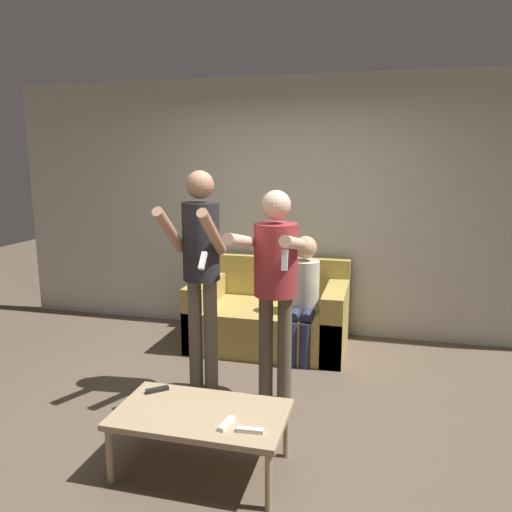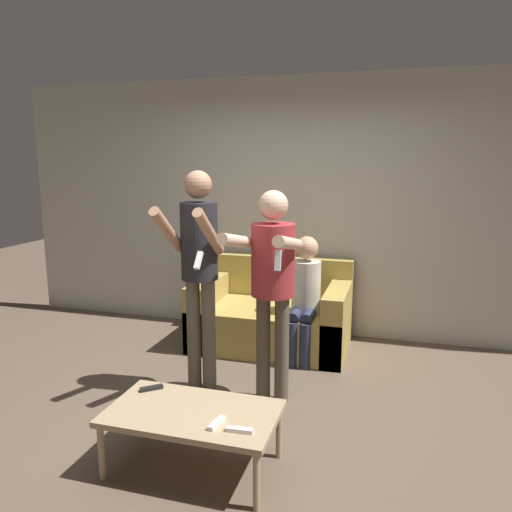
{
  "view_description": "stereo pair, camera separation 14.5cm",
  "coord_description": "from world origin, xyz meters",
  "px_view_note": "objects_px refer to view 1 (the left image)",
  "views": [
    {
      "loc": [
        0.93,
        -3.24,
        1.86
      ],
      "look_at": [
        -0.12,
        0.88,
        1.03
      ],
      "focal_mm": 35.0,
      "sensor_mm": 36.0,
      "label": 1
    },
    {
      "loc": [
        1.07,
        -3.21,
        1.86
      ],
      "look_at": [
        -0.12,
        0.88,
        1.03
      ],
      "focal_mm": 35.0,
      "sensor_mm": 36.0,
      "label": 2
    }
  ],
  "objects_px": {
    "remote_near": "(250,430)",
    "coffee_table": "(201,417)",
    "person_standing_right": "(275,272)",
    "couch": "(271,317)",
    "person_seated": "(304,293)",
    "remote_mid": "(227,424)",
    "remote_far": "(157,390)",
    "person_standing_left": "(201,260)"
  },
  "relations": [
    {
      "from": "couch",
      "to": "person_seated",
      "type": "distance_m",
      "value": 0.56
    },
    {
      "from": "remote_near",
      "to": "coffee_table",
      "type": "bearing_deg",
      "value": 156.42
    },
    {
      "from": "couch",
      "to": "person_standing_right",
      "type": "relative_size",
      "value": 0.93
    },
    {
      "from": "person_seated",
      "to": "couch",
      "type": "bearing_deg",
      "value": 146.07
    },
    {
      "from": "remote_mid",
      "to": "coffee_table",
      "type": "bearing_deg",
      "value": 149.85
    },
    {
      "from": "remote_near",
      "to": "remote_mid",
      "type": "distance_m",
      "value": 0.15
    },
    {
      "from": "person_standing_left",
      "to": "coffee_table",
      "type": "bearing_deg",
      "value": -70.27
    },
    {
      "from": "person_standing_left",
      "to": "person_seated",
      "type": "xyz_separation_m",
      "value": [
        0.66,
        0.93,
        -0.47
      ]
    },
    {
      "from": "couch",
      "to": "remote_mid",
      "type": "xyz_separation_m",
      "value": [
        0.25,
        -2.27,
        0.11
      ]
    },
    {
      "from": "coffee_table",
      "to": "remote_near",
      "type": "distance_m",
      "value": 0.38
    },
    {
      "from": "remote_mid",
      "to": "person_standing_right",
      "type": "bearing_deg",
      "value": 87.75
    },
    {
      "from": "remote_near",
      "to": "remote_mid",
      "type": "bearing_deg",
      "value": 166.33
    },
    {
      "from": "couch",
      "to": "remote_far",
      "type": "distance_m",
      "value": 2.0
    },
    {
      "from": "person_standing_right",
      "to": "person_seated",
      "type": "relative_size",
      "value": 1.42
    },
    {
      "from": "couch",
      "to": "person_standing_right",
      "type": "bearing_deg",
      "value": -76.02
    },
    {
      "from": "remote_near",
      "to": "remote_far",
      "type": "xyz_separation_m",
      "value": [
        -0.71,
        0.33,
        0.0
      ]
    },
    {
      "from": "coffee_table",
      "to": "remote_mid",
      "type": "relative_size",
      "value": 6.67
    },
    {
      "from": "coffee_table",
      "to": "person_seated",
      "type": "bearing_deg",
      "value": 80.63
    },
    {
      "from": "person_standing_right",
      "to": "coffee_table",
      "type": "relative_size",
      "value": 1.6
    },
    {
      "from": "person_standing_right",
      "to": "remote_far",
      "type": "distance_m",
      "value": 1.19
    },
    {
      "from": "remote_mid",
      "to": "remote_far",
      "type": "relative_size",
      "value": 1.12
    },
    {
      "from": "coffee_table",
      "to": "person_standing_left",
      "type": "bearing_deg",
      "value": 109.73
    },
    {
      "from": "person_seated",
      "to": "coffee_table",
      "type": "height_order",
      "value": "person_seated"
    },
    {
      "from": "couch",
      "to": "person_standing_left",
      "type": "xyz_separation_m",
      "value": [
        -0.29,
        -1.18,
        0.81
      ]
    },
    {
      "from": "couch",
      "to": "remote_mid",
      "type": "relative_size",
      "value": 9.87
    },
    {
      "from": "person_standing_left",
      "to": "coffee_table",
      "type": "distance_m",
      "value": 1.28
    },
    {
      "from": "remote_mid",
      "to": "remote_far",
      "type": "bearing_deg",
      "value": 152.69
    },
    {
      "from": "person_seated",
      "to": "coffee_table",
      "type": "relative_size",
      "value": 1.13
    },
    {
      "from": "couch",
      "to": "remote_mid",
      "type": "distance_m",
      "value": 2.29
    },
    {
      "from": "couch",
      "to": "remote_near",
      "type": "height_order",
      "value": "couch"
    },
    {
      "from": "person_standing_right",
      "to": "coffee_table",
      "type": "bearing_deg",
      "value": -103.88
    },
    {
      "from": "person_standing_right",
      "to": "coffee_table",
      "type": "xyz_separation_m",
      "value": [
        -0.24,
        -0.97,
        -0.69
      ]
    },
    {
      "from": "person_seated",
      "to": "coffee_table",
      "type": "bearing_deg",
      "value": -99.37
    },
    {
      "from": "remote_mid",
      "to": "remote_near",
      "type": "bearing_deg",
      "value": -13.67
    },
    {
      "from": "person_seated",
      "to": "remote_near",
      "type": "distance_m",
      "value": 2.07
    },
    {
      "from": "person_seated",
      "to": "remote_mid",
      "type": "relative_size",
      "value": 7.52
    },
    {
      "from": "person_standing_right",
      "to": "remote_far",
      "type": "bearing_deg",
      "value": -127.4
    },
    {
      "from": "person_seated",
      "to": "coffee_table",
      "type": "xyz_separation_m",
      "value": [
        -0.31,
        -1.91,
        -0.29
      ]
    },
    {
      "from": "person_seated",
      "to": "remote_far",
      "type": "distance_m",
      "value": 1.87
    },
    {
      "from": "couch",
      "to": "coffee_table",
      "type": "bearing_deg",
      "value": -88.52
    },
    {
      "from": "person_standing_left",
      "to": "remote_near",
      "type": "height_order",
      "value": "person_standing_left"
    },
    {
      "from": "remote_near",
      "to": "remote_mid",
      "type": "xyz_separation_m",
      "value": [
        -0.15,
        0.04,
        0.0
      ]
    }
  ]
}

